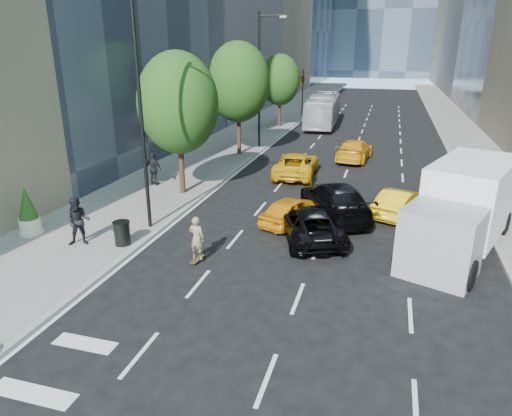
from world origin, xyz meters
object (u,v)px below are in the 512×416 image
(black_sedan_mercedes, at_px, (335,200))
(planter_shrub, at_px, (28,212))
(trash_can, at_px, (122,234))
(skateboarder, at_px, (197,241))
(black_sedan_lincoln, at_px, (310,223))
(city_bus, at_px, (323,110))
(box_truck, at_px, (463,208))

(black_sedan_mercedes, xyz_separation_m, planter_shrub, (-12.20, -6.17, 0.33))
(trash_can, relative_size, planter_shrub, 0.45)
(skateboarder, relative_size, black_sedan_lincoln, 0.35)
(black_sedan_lincoln, bearing_deg, city_bus, -104.88)
(box_truck, bearing_deg, black_sedan_mercedes, 175.90)
(black_sedan_mercedes, distance_m, trash_can, 9.89)
(black_sedan_lincoln, distance_m, trash_can, 7.74)
(city_bus, xyz_separation_m, trash_can, (-3.40, -32.58, -0.96))
(black_sedan_lincoln, bearing_deg, planter_shrub, -6.64)
(trash_can, bearing_deg, black_sedan_lincoln, 23.46)
(black_sedan_mercedes, height_order, planter_shrub, planter_shrub)
(black_sedan_lincoln, bearing_deg, trash_can, 1.43)
(city_bus, bearing_deg, planter_shrub, -106.00)
(city_bus, bearing_deg, black_sedan_lincoln, -85.42)
(skateboarder, xyz_separation_m, black_sedan_mercedes, (4.40, 6.40, -0.03))
(black_sedan_lincoln, bearing_deg, black_sedan_mercedes, -125.17)
(black_sedan_lincoln, relative_size, city_bus, 0.43)
(black_sedan_mercedes, distance_m, box_truck, 5.87)
(black_sedan_mercedes, distance_m, city_bus, 26.87)
(black_sedan_lincoln, distance_m, city_bus, 29.74)
(skateboarder, xyz_separation_m, trash_can, (-3.40, 0.32, -0.23))
(box_truck, bearing_deg, trash_can, -143.25)
(box_truck, xyz_separation_m, trash_can, (-13.04, -3.59, -1.14))
(black_sedan_lincoln, bearing_deg, box_truck, 162.84)
(trash_can, xyz_separation_m, planter_shrub, (-4.40, -0.09, 0.53))
(box_truck, height_order, planter_shrub, box_truck)
(skateboarder, xyz_separation_m, box_truck, (9.64, 3.91, 0.91))
(skateboarder, distance_m, box_truck, 10.44)
(skateboarder, distance_m, black_sedan_mercedes, 7.77)
(city_bus, relative_size, trash_can, 12.01)
(skateboarder, bearing_deg, planter_shrub, 4.50)
(black_sedan_lincoln, relative_size, box_truck, 0.64)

